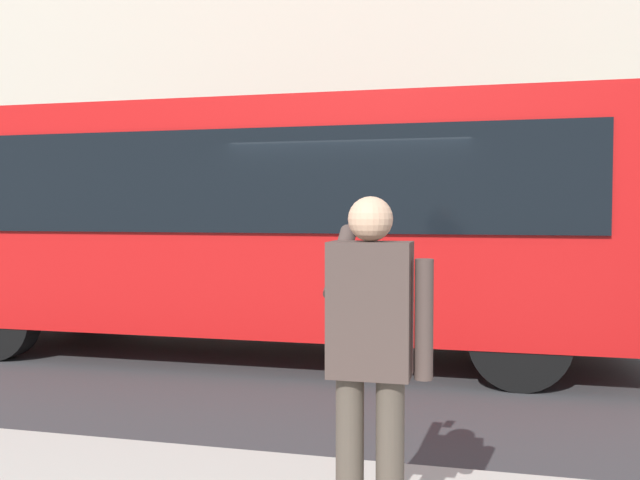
# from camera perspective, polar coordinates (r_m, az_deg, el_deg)

# --- Properties ---
(ground_plane) EXTENTS (60.00, 60.00, 0.00)m
(ground_plane) POSITION_cam_1_polar(r_m,az_deg,el_deg) (8.07, 3.63, -10.27)
(ground_plane) COLOR #38383A
(building_facade_far) EXTENTS (28.00, 1.55, 12.00)m
(building_facade_far) POSITION_cam_1_polar(r_m,az_deg,el_deg) (15.21, 8.35, 18.50)
(building_facade_far) COLOR beige
(building_facade_far) RESTS_ON ground_plane
(red_bus) EXTENTS (9.05, 2.54, 3.08)m
(red_bus) POSITION_cam_1_polar(r_m,az_deg,el_deg) (8.38, -4.83, 1.81)
(red_bus) COLOR red
(red_bus) RESTS_ON ground_plane
(pedestrian_photographer) EXTENTS (0.53, 0.52, 1.70)m
(pedestrian_photographer) POSITION_cam_1_polar(r_m,az_deg,el_deg) (3.32, 4.38, -8.60)
(pedestrian_photographer) COLOR #4C4238
(pedestrian_photographer) RESTS_ON sidewalk_curb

